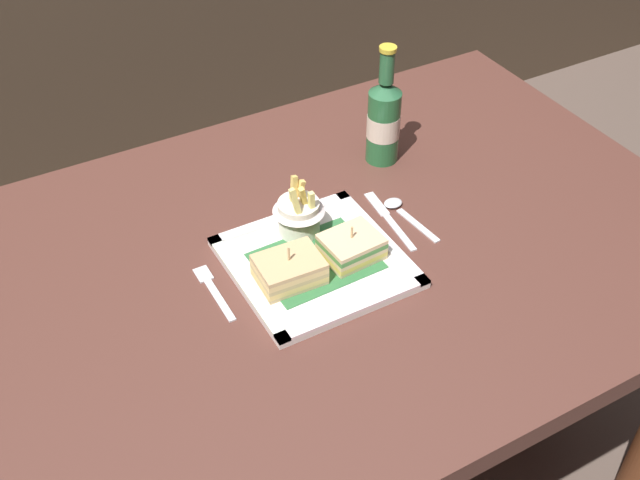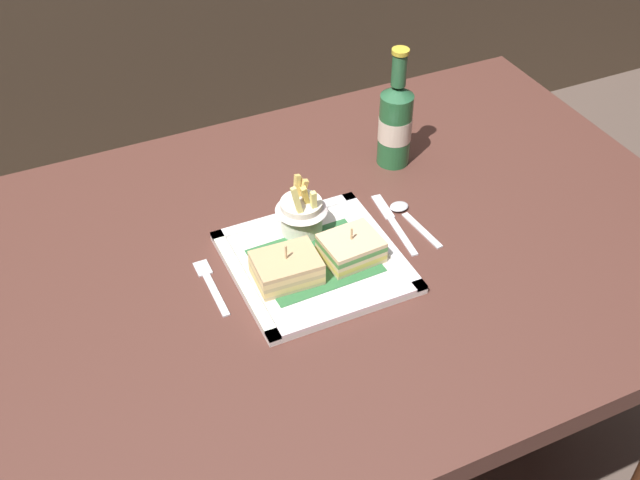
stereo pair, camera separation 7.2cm
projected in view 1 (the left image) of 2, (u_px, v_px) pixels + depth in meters
name	position (u px, v px, depth m)	size (l,w,h in m)	color
dining_table	(324.00, 302.00, 1.40)	(1.36, 0.91, 0.73)	#522E26
square_plate	(316.00, 263.00, 1.29)	(0.27, 0.27, 0.02)	white
sandwich_half_left	(289.00, 270.00, 1.24)	(0.11, 0.08, 0.07)	#D6B37D
sandwich_half_right	(351.00, 247.00, 1.28)	(0.10, 0.08, 0.06)	#D2BA86
fries_cup	(299.00, 211.00, 1.31)	(0.09, 0.09, 0.11)	silver
beer_bottle	(384.00, 119.00, 1.47)	(0.06, 0.06, 0.24)	#256134
fork	(213.00, 289.00, 1.25)	(0.02, 0.14, 0.00)	silver
knife	(388.00, 218.00, 1.38)	(0.03, 0.18, 0.00)	silver
spoon	(400.00, 209.00, 1.40)	(0.04, 0.14, 0.01)	silver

